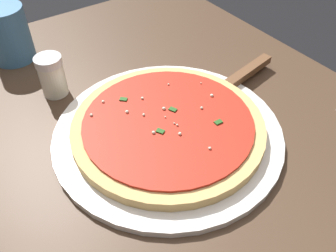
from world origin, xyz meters
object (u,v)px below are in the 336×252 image
(pizza, at_px, (168,126))
(pizza_server, at_px, (234,82))
(cup_tall_drink, at_px, (8,34))
(parmesan_shaker, at_px, (52,76))
(serving_plate, at_px, (168,133))

(pizza, xyz_separation_m, pizza_server, (0.03, -0.16, -0.00))
(cup_tall_drink, bearing_deg, pizza_server, -138.52)
(pizza, distance_m, parmesan_shaker, 0.23)
(pizza, bearing_deg, parmesan_shaker, 26.65)
(pizza_server, bearing_deg, pizza, 100.35)
(pizza, bearing_deg, serving_plate, 171.30)
(cup_tall_drink, distance_m, parmesan_shaker, 0.16)
(serving_plate, xyz_separation_m, parmesan_shaker, (0.20, 0.10, 0.03))
(pizza_server, bearing_deg, cup_tall_drink, 41.48)
(parmesan_shaker, bearing_deg, pizza_server, -122.99)
(pizza, distance_m, cup_tall_drink, 0.38)
(pizza_server, distance_m, parmesan_shaker, 0.32)
(serving_plate, distance_m, cup_tall_drink, 0.38)
(serving_plate, xyz_separation_m, cup_tall_drink, (0.36, 0.13, 0.05))
(pizza_server, xyz_separation_m, cup_tall_drink, (0.33, 0.29, 0.04))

